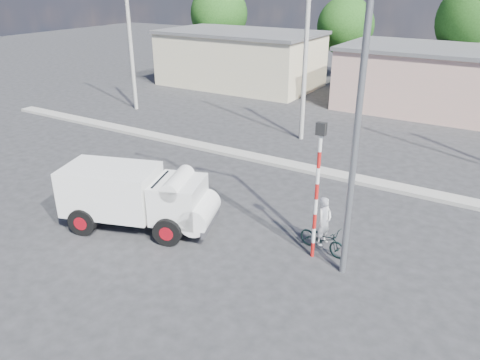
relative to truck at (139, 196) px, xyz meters
The scene contains 10 objects.
ground_plane 2.93m from the truck, ahead, with size 120.00×120.00×0.00m, color #28292B.
median 8.41m from the truck, 71.29° to the left, with size 40.00×0.80×0.16m, color #99968E.
truck is the anchor object (origin of this frame).
bicycle 6.34m from the truck, 16.87° to the left, with size 0.59×1.70×0.89m, color black.
cyclist 6.31m from the truck, 16.87° to the left, with size 0.58×0.38×1.59m, color silver.
traffic_pole 6.20m from the truck, 13.33° to the left, with size 0.28×0.18×4.36m.
streetlight 7.86m from the truck, ahead, with size 2.34×0.22×9.00m.
building_row 22.23m from the truck, 80.22° to the left, with size 37.80×7.30×4.44m.
tree_row 29.31m from the truck, 77.21° to the left, with size 43.62×7.43×8.42m.
utility_poles 13.59m from the truck, 63.52° to the left, with size 35.40×0.24×8.00m.
Camera 1 is at (7.81, -10.38, 8.07)m, focal length 35.00 mm.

